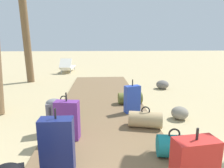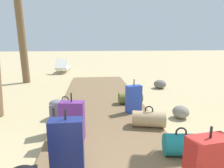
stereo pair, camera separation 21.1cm
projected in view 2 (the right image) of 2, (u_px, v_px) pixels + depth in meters
name	position (u px, v px, depth m)	size (l,w,h in m)	color
ground_plane	(105.00, 122.00, 4.16)	(60.00, 60.00, 0.00)	tan
boardwalk	(103.00, 107.00, 4.94)	(2.10, 8.09, 0.08)	brown
suitcase_navy	(67.00, 147.00, 2.35)	(0.40, 0.20, 0.83)	navy
suitcase_purple	(72.00, 121.00, 3.19)	(0.41, 0.24, 0.80)	#6B2D84
suitcase_blue	(134.00, 99.00, 4.46)	(0.38, 0.27, 0.76)	#2847B7
duffel_bag_teal	(180.00, 144.00, 2.79)	(0.49, 0.37, 0.42)	#197A7F
duffel_bag_green	(66.00, 108.00, 4.30)	(0.58, 0.42, 0.43)	#237538
duffel_bag_tan	(149.00, 119.00, 3.72)	(0.67, 0.43, 0.41)	tan
backpack_grey	(58.00, 114.00, 3.56)	(0.31, 0.27, 0.58)	slate
duffel_bag_olive	(130.00, 98.00, 5.12)	(0.62, 0.33, 0.40)	olive
lounge_chair	(63.00, 67.00, 10.55)	(0.69, 1.59, 0.78)	white
rock_right_near	(181.00, 112.00, 4.34)	(0.35, 0.36, 0.28)	gray
rock_right_mid	(160.00, 84.00, 7.07)	(0.43, 0.44, 0.30)	slate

